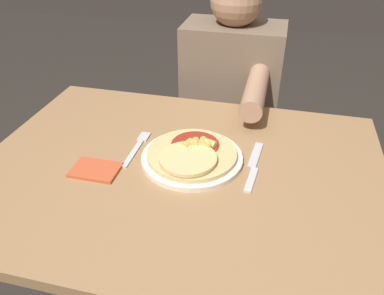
{
  "coord_description": "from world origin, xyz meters",
  "views": [
    {
      "loc": [
        0.22,
        -0.75,
        1.36
      ],
      "look_at": [
        0.03,
        0.04,
        0.82
      ],
      "focal_mm": 35.0,
      "sensor_mm": 36.0,
      "label": 1
    }
  ],
  "objects_px": {
    "plate": "(192,158)",
    "pizza": "(192,153)",
    "fork": "(138,146)",
    "knife": "(254,166)",
    "dining_table": "(180,206)",
    "person_diner": "(231,100)"
  },
  "relations": [
    {
      "from": "plate",
      "to": "pizza",
      "type": "relative_size",
      "value": 1.14
    },
    {
      "from": "plate",
      "to": "fork",
      "type": "relative_size",
      "value": 1.54
    },
    {
      "from": "knife",
      "to": "pizza",
      "type": "bearing_deg",
      "value": -175.95
    },
    {
      "from": "plate",
      "to": "fork",
      "type": "distance_m",
      "value": 0.16
    },
    {
      "from": "dining_table",
      "to": "pizza",
      "type": "bearing_deg",
      "value": 54.71
    },
    {
      "from": "person_diner",
      "to": "fork",
      "type": "bearing_deg",
      "value": -108.36
    },
    {
      "from": "pizza",
      "to": "knife",
      "type": "relative_size",
      "value": 1.07
    },
    {
      "from": "person_diner",
      "to": "plate",
      "type": "bearing_deg",
      "value": -92.05
    },
    {
      "from": "dining_table",
      "to": "plate",
      "type": "bearing_deg",
      "value": 58.95
    },
    {
      "from": "knife",
      "to": "plate",
      "type": "bearing_deg",
      "value": -177.68
    },
    {
      "from": "dining_table",
      "to": "fork",
      "type": "height_order",
      "value": "fork"
    },
    {
      "from": "dining_table",
      "to": "person_diner",
      "type": "relative_size",
      "value": 0.91
    },
    {
      "from": "fork",
      "to": "knife",
      "type": "xyz_separation_m",
      "value": [
        0.33,
        -0.02,
        -0.0
      ]
    },
    {
      "from": "plate",
      "to": "knife",
      "type": "bearing_deg",
      "value": 2.32
    },
    {
      "from": "pizza",
      "to": "fork",
      "type": "distance_m",
      "value": 0.17
    },
    {
      "from": "knife",
      "to": "person_diner",
      "type": "height_order",
      "value": "person_diner"
    },
    {
      "from": "plate",
      "to": "fork",
      "type": "bearing_deg",
      "value": 171.57
    },
    {
      "from": "plate",
      "to": "person_diner",
      "type": "distance_m",
      "value": 0.59
    },
    {
      "from": "plate",
      "to": "fork",
      "type": "height_order",
      "value": "plate"
    },
    {
      "from": "dining_table",
      "to": "knife",
      "type": "bearing_deg",
      "value": 14.45
    },
    {
      "from": "fork",
      "to": "plate",
      "type": "bearing_deg",
      "value": -8.43
    },
    {
      "from": "dining_table",
      "to": "pizza",
      "type": "relative_size",
      "value": 4.44
    }
  ]
}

